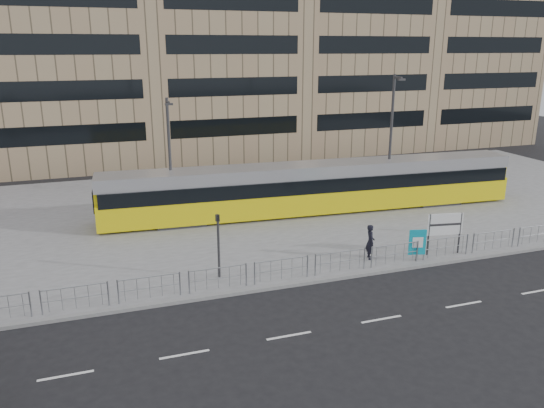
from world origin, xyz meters
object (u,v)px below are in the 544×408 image
object	(u,v)px
ad_panel	(417,243)
lamp_post_west	(170,155)
station_sign	(445,226)
lamp_post_east	(391,136)
tram	(315,188)
pedestrian	(370,242)
traffic_light_west	(218,238)

from	to	relation	value
ad_panel	lamp_post_west	xyz separation A→B (m)	(-10.71, 10.56, 3.19)
station_sign	lamp_post_east	bearing A→B (deg)	87.38
ad_panel	lamp_post_west	distance (m)	15.37
station_sign	lamp_post_east	size ratio (longest dim) A/B	0.25
tram	lamp_post_east	world-z (taller)	lamp_post_east
pedestrian	traffic_light_west	distance (m)	7.92
tram	traffic_light_west	world-z (taller)	tram
station_sign	traffic_light_west	world-z (taller)	traffic_light_west
tram	traffic_light_west	size ratio (longest dim) A/B	8.88
station_sign	ad_panel	xyz separation A→B (m)	(-1.84, -0.35, -0.56)
ad_panel	lamp_post_east	world-z (taller)	lamp_post_east
ad_panel	pedestrian	bearing A→B (deg)	167.79
station_sign	traffic_light_west	size ratio (longest dim) A/B	0.71
station_sign	pedestrian	distance (m)	4.05
pedestrian	lamp_post_east	world-z (taller)	lamp_post_east
lamp_post_west	traffic_light_west	bearing A→B (deg)	-85.31
lamp_post_west	station_sign	bearing A→B (deg)	-39.10
pedestrian	traffic_light_west	size ratio (longest dim) A/B	0.59
traffic_light_west	tram	bearing A→B (deg)	25.04
station_sign	lamp_post_west	world-z (taller)	lamp_post_west
tram	traffic_light_west	distance (m)	11.72
pedestrian	lamp_post_east	bearing A→B (deg)	-19.88
pedestrian	lamp_post_west	distance (m)	13.25
station_sign	pedestrian	world-z (taller)	station_sign
station_sign	tram	bearing A→B (deg)	119.77
tram	lamp_post_west	distance (m)	9.56
traffic_light_west	lamp_post_east	bearing A→B (deg)	10.71
ad_panel	pedestrian	size ratio (longest dim) A/B	0.91
station_sign	ad_panel	distance (m)	1.96
tram	pedestrian	size ratio (longest dim) A/B	15.13
pedestrian	traffic_light_west	xyz separation A→B (m)	(-7.84, 0.23, 1.07)
station_sign	traffic_light_west	bearing A→B (deg)	-175.15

